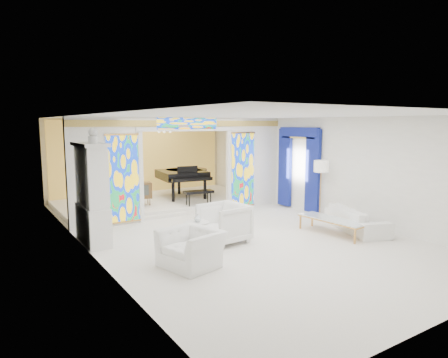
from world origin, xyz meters
TOP-DOWN VIEW (x-y plane):
  - floor at (0.00, 0.00)m, footprint 12.00×12.00m
  - ceiling at (0.00, 0.00)m, footprint 7.00×12.00m
  - wall_back at (0.00, 6.00)m, footprint 7.00×0.02m
  - wall_left at (-3.50, 0.00)m, footprint 0.02×12.00m
  - wall_right at (3.50, 0.00)m, footprint 0.02×12.00m
  - partition_wall at (0.00, 2.00)m, footprint 7.00×0.22m
  - stained_glass_left at (-2.03, 1.89)m, footprint 0.90×0.04m
  - stained_glass_right at (2.03, 1.89)m, footprint 0.90×0.04m
  - stained_glass_transom at (0.00, 1.89)m, footprint 2.00×0.04m
  - alcove_platform at (0.00, 4.10)m, footprint 6.80×3.80m
  - gold_curtain_back at (0.00, 5.88)m, footprint 6.70×0.10m
  - chandelier at (0.20, 4.00)m, footprint 0.48×0.48m
  - blue_drapes at (3.40, 0.70)m, footprint 0.14×1.85m
  - china_cabinet at (-3.22, 0.60)m, footprint 0.56×1.46m
  - armchair_left at (-2.01, -2.05)m, footprint 1.23×1.34m
  - armchair_right at (-0.59, -1.04)m, footprint 1.11×1.09m
  - sofa at (2.95, -2.04)m, footprint 1.52×2.25m
  - side_table at (-1.41, -1.24)m, footprint 0.69×0.69m
  - vase at (-1.41, -1.24)m, footprint 0.19×0.19m
  - coffee_table at (2.11, -1.95)m, footprint 0.68×1.88m
  - floor_lamp at (3.14, -0.54)m, footprint 0.54×0.54m
  - grand_piano at (1.00, 4.09)m, footprint 2.09×3.02m
  - tv_console at (-0.95, 3.39)m, footprint 0.70×0.54m

SIDE VIEW (x-z plane):
  - floor at x=0.00m, z-range 0.00..0.00m
  - alcove_platform at x=0.00m, z-range 0.00..0.18m
  - sofa at x=2.95m, z-range 0.00..0.61m
  - armchair_left at x=-2.01m, z-range 0.00..0.73m
  - coffee_table at x=2.11m, z-range 0.17..0.58m
  - side_table at x=-1.41m, z-range 0.10..0.76m
  - armchair_right at x=-0.59m, z-range 0.00..0.93m
  - tv_console at x=-0.95m, z-range 0.29..1.03m
  - vase at x=-1.41m, z-range 0.66..0.83m
  - grand_piano at x=1.00m, z-range 0.39..1.56m
  - china_cabinet at x=-3.22m, z-range -0.19..2.53m
  - stained_glass_left at x=-2.03m, z-range 0.10..2.50m
  - stained_glass_right at x=2.03m, z-range 0.10..2.50m
  - floor_lamp at x=3.14m, z-range 0.61..2.36m
  - wall_back at x=0.00m, z-range 0.00..3.00m
  - wall_left at x=-3.50m, z-range 0.00..3.00m
  - wall_right at x=3.50m, z-range 0.00..3.00m
  - gold_curtain_back at x=0.00m, z-range 0.05..2.95m
  - blue_drapes at x=3.40m, z-range 0.25..2.90m
  - partition_wall at x=0.00m, z-range 0.15..3.15m
  - chandelier at x=0.20m, z-range 2.40..2.70m
  - stained_glass_transom at x=0.00m, z-range 2.65..2.99m
  - ceiling at x=0.00m, z-range 2.99..3.01m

